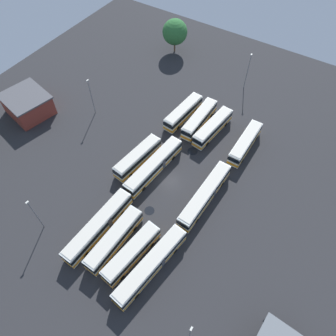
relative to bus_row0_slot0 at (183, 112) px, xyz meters
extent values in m
plane|color=#28282B|center=(16.86, 7.07, -1.82)|extent=(113.70, 113.70, 0.00)
cube|color=silver|center=(-0.01, 0.00, -0.02)|extent=(12.03, 3.57, 3.00)
cube|color=beige|center=(-0.01, 0.00, 1.55)|extent=(11.54, 3.33, 0.14)
cube|color=black|center=(-0.01, 0.00, 0.46)|extent=(12.10, 3.61, 0.96)
cube|color=orange|center=(-0.01, 0.00, -0.86)|extent=(12.10, 3.61, 0.60)
cube|color=black|center=(5.91, -0.50, 0.56)|extent=(0.24, 2.11, 1.10)
cylinder|color=black|center=(3.76, 0.87, -1.32)|extent=(1.02, 0.38, 1.00)
cylinder|color=black|center=(3.56, -1.49, -1.32)|extent=(1.02, 0.38, 1.00)
cylinder|color=black|center=(-3.57, 1.49, -1.32)|extent=(1.02, 0.38, 1.00)
cylinder|color=black|center=(-3.77, -0.87, -1.32)|extent=(1.02, 0.38, 1.00)
cube|color=silver|center=(-0.11, 4.22, -0.02)|extent=(12.12, 2.63, 3.00)
cube|color=beige|center=(-0.11, 4.22, 1.55)|extent=(11.64, 2.43, 0.14)
cube|color=black|center=(-0.11, 4.22, 0.46)|extent=(12.18, 2.67, 0.96)
cube|color=orange|center=(-0.11, 4.22, -0.86)|extent=(12.18, 2.67, 0.60)
cube|color=black|center=(5.96, 4.19, 0.56)|extent=(0.07, 2.11, 1.10)
cylinder|color=black|center=(3.65, 5.39, -1.32)|extent=(1.00, 0.30, 1.00)
cylinder|color=black|center=(3.64, 3.02, -1.32)|extent=(1.00, 0.30, 1.00)
cylinder|color=black|center=(-3.86, 5.42, -1.32)|extent=(1.00, 0.30, 1.00)
cylinder|color=black|center=(-3.87, 3.05, -1.32)|extent=(1.00, 0.30, 1.00)
cube|color=silver|center=(0.63, 8.03, -0.02)|extent=(12.34, 3.86, 3.00)
cube|color=beige|center=(0.63, 8.03, 1.55)|extent=(11.83, 3.60, 0.14)
cube|color=black|center=(0.63, 8.03, 0.46)|extent=(12.40, 3.90, 0.96)
cube|color=orange|center=(0.63, 8.03, -0.86)|extent=(12.40, 3.90, 0.60)
cube|color=black|center=(6.68, 7.38, 0.56)|extent=(0.29, 2.11, 1.10)
cylinder|color=black|center=(4.50, 8.81, -1.32)|extent=(1.03, 0.41, 1.00)
cylinder|color=black|center=(4.25, 6.45, -1.32)|extent=(1.03, 0.41, 1.00)
cylinder|color=black|center=(-2.98, 9.61, -1.32)|extent=(1.03, 0.41, 1.00)
cylinder|color=black|center=(-3.23, 7.25, -1.32)|extent=(1.03, 0.41, 1.00)
cube|color=silver|center=(1.00, 16.07, -0.02)|extent=(12.00, 2.61, 3.00)
cube|color=beige|center=(1.00, 16.07, 1.55)|extent=(11.52, 2.40, 0.14)
cube|color=black|center=(1.00, 16.07, 0.46)|extent=(12.06, 2.65, 0.96)
cube|color=orange|center=(1.00, 16.07, -0.86)|extent=(12.06, 2.65, 0.60)
cube|color=black|center=(7.01, 16.08, 0.56)|extent=(0.07, 2.11, 1.10)
cylinder|color=black|center=(4.72, 17.26, -1.32)|extent=(1.00, 0.30, 1.00)
cylinder|color=black|center=(4.73, 14.89, -1.32)|extent=(1.00, 0.30, 1.00)
cylinder|color=black|center=(-2.72, 17.24, -1.32)|extent=(1.00, 0.30, 1.00)
cylinder|color=black|center=(-2.71, 14.87, -1.32)|extent=(1.00, 0.30, 1.00)
cube|color=silver|center=(16.57, -1.09, -0.02)|extent=(12.15, 3.92, 3.00)
cube|color=beige|center=(16.57, -1.09, 1.55)|extent=(11.66, 3.66, 0.14)
cube|color=black|center=(16.57, -1.09, 0.46)|extent=(12.22, 3.96, 0.96)
cube|color=orange|center=(16.57, -1.09, -0.86)|extent=(12.22, 3.96, 0.60)
cube|color=black|center=(22.51, -1.77, 0.56)|extent=(0.30, 2.11, 1.10)
cylinder|color=black|center=(20.38, -0.33, -1.32)|extent=(1.03, 0.41, 1.00)
cylinder|color=black|center=(20.11, -2.69, -1.32)|extent=(1.03, 0.41, 1.00)
cylinder|color=black|center=(13.02, 0.51, -1.32)|extent=(1.03, 0.41, 1.00)
cylinder|color=black|center=(12.75, -1.85, -1.32)|extent=(1.03, 0.41, 1.00)
cube|color=silver|center=(16.65, 3.00, -0.02)|extent=(15.88, 3.85, 3.00)
cube|color=beige|center=(16.65, 3.00, 1.55)|extent=(15.24, 3.59, 0.14)
cube|color=black|center=(16.65, 3.00, 0.46)|extent=(15.96, 3.89, 0.96)
cube|color=orange|center=(16.65, 3.00, -0.86)|extent=(15.96, 3.89, 0.60)
cube|color=black|center=(24.50, 2.36, 0.56)|extent=(0.23, 2.11, 1.10)
cube|color=#47474C|center=(14.93, 3.14, -0.02)|extent=(1.11, 2.69, 2.88)
cylinder|color=black|center=(21.61, 3.78, -1.32)|extent=(1.02, 0.38, 1.00)
cylinder|color=black|center=(21.42, 1.42, -1.32)|extent=(1.02, 0.38, 1.00)
cylinder|color=black|center=(11.89, 4.58, -1.32)|extent=(1.02, 0.38, 1.00)
cylinder|color=black|center=(11.70, 2.22, -1.32)|extent=(1.02, 0.38, 1.00)
cube|color=silver|center=(17.16, 15.04, -0.02)|extent=(15.80, 3.09, 3.00)
cube|color=beige|center=(17.16, 15.04, 1.55)|extent=(15.16, 2.86, 0.14)
cube|color=black|center=(17.16, 15.04, 0.46)|extent=(15.88, 3.13, 0.96)
cube|color=orange|center=(17.16, 15.04, -0.86)|extent=(15.88, 3.13, 0.60)
cube|color=black|center=(25.03, 14.78, 0.56)|extent=(0.13, 2.11, 1.10)
cube|color=#47474C|center=(15.43, 15.09, -0.02)|extent=(0.99, 2.66, 2.88)
cylinder|color=black|center=(22.07, 16.06, -1.32)|extent=(1.01, 0.33, 1.00)
cylinder|color=black|center=(21.99, 13.69, -1.32)|extent=(1.01, 0.33, 1.00)
cylinder|color=black|center=(12.32, 16.38, -1.32)|extent=(1.01, 0.33, 1.00)
cylinder|color=black|center=(12.25, 14.01, -1.32)|extent=(1.01, 0.33, 1.00)
cube|color=silver|center=(33.01, 2.16, -0.02)|extent=(15.81, 3.21, 3.00)
cube|color=beige|center=(33.01, 2.16, 1.55)|extent=(15.18, 2.98, 0.14)
cube|color=black|center=(33.01, 2.16, 0.46)|extent=(15.89, 3.25, 0.96)
cube|color=orange|center=(33.01, 2.16, -0.86)|extent=(15.89, 3.25, 0.60)
cube|color=black|center=(40.88, 1.84, 0.56)|extent=(0.15, 2.11, 1.10)
cube|color=#47474C|center=(31.28, 2.23, -0.02)|extent=(1.01, 2.66, 2.88)
cylinder|color=black|center=(37.93, 3.15, -1.32)|extent=(1.01, 0.34, 1.00)
cylinder|color=black|center=(37.83, 0.78, -1.32)|extent=(1.01, 0.34, 1.00)
cylinder|color=black|center=(28.19, 3.54, -1.32)|extent=(1.01, 0.34, 1.00)
cylinder|color=black|center=(28.09, 1.17, -1.32)|extent=(1.01, 0.34, 1.00)
cube|color=silver|center=(33.46, 6.08, -0.02)|extent=(12.89, 2.97, 3.00)
cube|color=beige|center=(33.46, 6.08, 1.55)|extent=(12.37, 2.75, 0.14)
cube|color=black|center=(33.46, 6.08, 0.46)|extent=(12.96, 3.01, 0.96)
cube|color=orange|center=(33.46, 6.08, -0.86)|extent=(12.96, 3.01, 0.60)
cube|color=black|center=(39.88, 5.88, 0.56)|extent=(0.13, 2.11, 1.10)
cylinder|color=black|center=(37.47, 7.14, -1.32)|extent=(1.01, 0.33, 1.00)
cylinder|color=black|center=(37.40, 4.77, -1.32)|extent=(1.01, 0.33, 1.00)
cylinder|color=black|center=(29.53, 7.38, -1.32)|extent=(1.01, 0.33, 1.00)
cylinder|color=black|center=(29.45, 5.01, -1.32)|extent=(1.01, 0.33, 1.00)
cube|color=silver|center=(33.89, 10.10, -0.02)|extent=(12.18, 4.04, 3.00)
cube|color=beige|center=(33.89, 10.10, 1.55)|extent=(11.68, 3.78, 0.14)
cube|color=black|center=(33.89, 10.10, 0.46)|extent=(12.24, 4.09, 0.96)
cube|color=orange|center=(33.89, 10.10, -0.86)|extent=(12.24, 4.09, 0.60)
cube|color=black|center=(39.83, 9.35, 0.56)|extent=(0.32, 2.10, 1.10)
cylinder|color=black|center=(37.71, 10.81, -1.32)|extent=(1.03, 0.42, 1.00)
cylinder|color=black|center=(37.41, 8.46, -1.32)|extent=(1.03, 0.42, 1.00)
cylinder|color=black|center=(30.36, 11.73, -1.32)|extent=(1.03, 0.42, 1.00)
cylinder|color=black|center=(30.06, 9.38, -1.32)|extent=(1.03, 0.42, 1.00)
cube|color=silver|center=(33.86, 14.00, -0.02)|extent=(15.92, 4.59, 3.00)
cube|color=beige|center=(33.86, 14.00, 1.55)|extent=(15.27, 4.30, 0.14)
cube|color=black|center=(33.86, 14.00, 0.46)|extent=(16.01, 4.64, 0.96)
cube|color=orange|center=(33.86, 14.00, -0.86)|extent=(16.01, 4.64, 0.60)
cube|color=black|center=(41.67, 12.98, 0.56)|extent=(0.33, 2.10, 1.10)
cube|color=#47474C|center=(32.15, 14.22, -0.02)|extent=(1.23, 2.72, 2.88)
cylinder|color=black|center=(38.85, 14.54, -1.32)|extent=(1.03, 0.43, 1.00)
cylinder|color=black|center=(38.54, 12.19, -1.32)|extent=(1.03, 0.43, 1.00)
cylinder|color=black|center=(29.18, 15.80, -1.32)|extent=(1.03, 0.43, 1.00)
cylinder|color=black|center=(28.88, 13.45, -1.32)|extent=(1.03, 0.43, 1.00)
cube|color=maroon|center=(17.90, -31.80, 0.52)|extent=(10.40, 11.12, 4.68)
cube|color=#4C4C51|center=(17.90, -31.80, 3.03)|extent=(11.03, 11.79, 0.36)
cube|color=black|center=(16.88, -36.45, -0.72)|extent=(1.77, 0.44, 2.20)
cylinder|color=#59595B|center=(31.15, 33.13, -0.04)|extent=(0.20, 0.20, 3.57)
cylinder|color=slate|center=(9.72, -18.71, 2.81)|extent=(0.16, 0.16, 9.28)
cube|color=silver|center=(9.72, -18.71, 7.63)|extent=(0.56, 0.28, 0.20)
cylinder|color=slate|center=(37.95, -7.08, 2.48)|extent=(0.16, 0.16, 8.60)
cube|color=silver|center=(37.95, -7.08, 6.96)|extent=(0.56, 0.28, 0.20)
cylinder|color=slate|center=(39.44, 24.57, 1.73)|extent=(0.16, 0.16, 7.10)
cube|color=silver|center=(39.44, 24.57, 5.46)|extent=(0.56, 0.28, 0.20)
cylinder|color=slate|center=(-18.03, 7.47, 2.88)|extent=(0.16, 0.16, 9.40)
cube|color=silver|center=(-18.03, 7.47, 7.76)|extent=(0.56, 0.28, 0.20)
cylinder|color=brown|center=(-22.09, -16.04, -0.35)|extent=(0.44, 0.44, 2.95)
sphere|color=#2D6B33|center=(-22.09, -16.04, 4.04)|extent=(6.87, 6.87, 6.87)
cylinder|color=black|center=(24.80, 7.40, -1.82)|extent=(1.95, 1.95, 0.01)
cylinder|color=black|center=(7.62, 7.01, -1.82)|extent=(2.24, 2.24, 0.01)
camera|label=1|loc=(47.71, 26.20, 51.51)|focal=33.96mm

